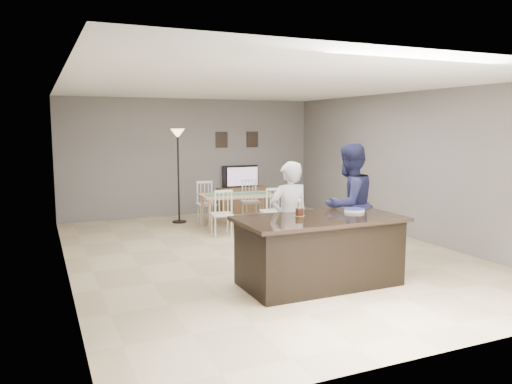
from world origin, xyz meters
name	(u,v)px	position (x,y,z in m)	size (l,w,h in m)	color
floor	(262,253)	(0.00, 0.00, 0.00)	(8.00, 8.00, 0.00)	tan
room_shell	(262,151)	(0.00, 0.00, 1.68)	(8.00, 8.00, 8.00)	slate
kitchen_island	(319,251)	(0.00, -1.80, 0.45)	(2.15, 1.10, 0.90)	black
tv_console	(243,200)	(1.20, 3.77, 0.30)	(1.20, 0.40, 0.60)	brown
television	(241,176)	(1.20, 3.84, 0.86)	(0.91, 0.12, 0.53)	black
tv_screen_glow	(243,176)	(1.20, 3.76, 0.87)	(0.78, 0.78, 0.00)	orange
picture_frames	(237,140)	(1.15, 3.98, 1.75)	(1.10, 0.02, 0.38)	black
doorway	(78,212)	(-2.99, -2.30, 1.26)	(0.00, 2.10, 2.65)	black
woman	(289,219)	(-0.16, -1.25, 0.80)	(0.58, 0.38, 1.59)	#B9B9BD
man	(349,205)	(0.86, -1.19, 0.91)	(0.89, 0.69, 1.82)	#1B1D3C
birthday_cake	(299,212)	(-0.20, -1.62, 0.95)	(0.14, 0.14, 0.22)	gold
plate_stack	(354,210)	(0.64, -1.64, 0.92)	(0.28, 0.28, 0.04)	white
dining_table	(237,200)	(0.40, 2.09, 0.57)	(1.55, 1.78, 0.90)	tan
floor_lamp	(178,150)	(-0.55, 3.11, 1.56)	(0.30, 0.30, 2.01)	black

